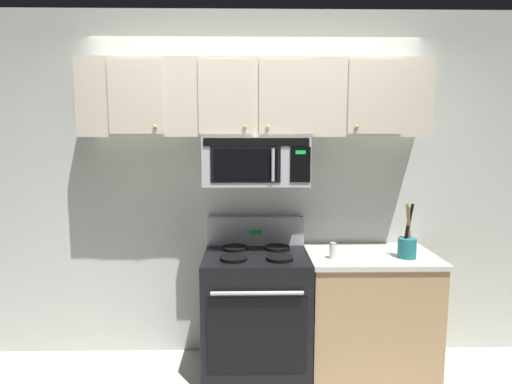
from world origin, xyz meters
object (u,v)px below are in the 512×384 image
Objects in this scene: stove_range at (256,311)px; salt_shaker at (333,251)px; over_range_microwave at (256,161)px; utensil_crock_teal at (407,245)px.

salt_shaker is at bearing -12.45° from stove_range.
over_range_microwave is 6.62× the size of salt_shaker.
salt_shaker is (0.54, -0.12, 0.49)m from stove_range.
over_range_microwave is at bearing 156.37° from salt_shaker.
utensil_crock_teal is 0.53m from salt_shaker.
utensil_crock_teal is at bearing -11.83° from over_range_microwave.
salt_shaker is (-0.53, -0.01, -0.04)m from utensil_crock_teal.
over_range_microwave is at bearing 90.14° from stove_range.
stove_range is 1.11m from over_range_microwave.
utensil_crock_teal is at bearing 1.25° from salt_shaker.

